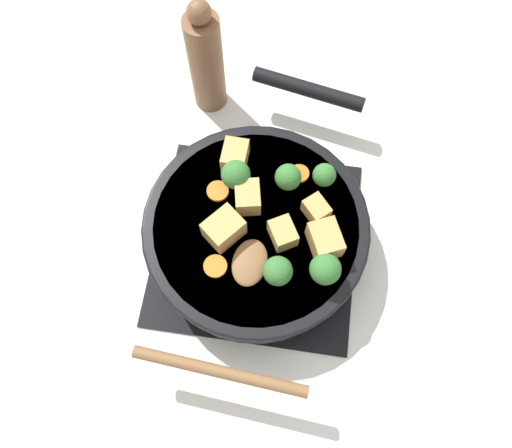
{
  "coord_description": "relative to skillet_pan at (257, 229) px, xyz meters",
  "views": [
    {
      "loc": [
        -0.04,
        0.25,
        0.74
      ],
      "look_at": [
        0.0,
        0.0,
        0.08
      ],
      "focal_mm": 35.0,
      "sensor_mm": 36.0,
      "label": 1
    }
  ],
  "objects": [
    {
      "name": "tofu_cube_center_large",
      "position": [
        0.02,
        -0.03,
        0.04
      ],
      "size": [
        0.04,
        0.05,
        0.03
      ],
      "primitive_type": "cube",
      "rotation": [
        0.0,
        0.0,
        4.92
      ],
      "color": "tan",
      "rests_on": "skillet_pan"
    },
    {
      "name": "broccoli_floret_east_rim",
      "position": [
        -0.1,
        0.06,
        0.05
      ],
      "size": [
        0.04,
        0.04,
        0.05
      ],
      "color": "#709956",
      "rests_on": "skillet_pan"
    },
    {
      "name": "broccoli_floret_near_spoon",
      "position": [
        -0.04,
        0.07,
        0.05
      ],
      "size": [
        0.04,
        0.04,
        0.05
      ],
      "color": "#709956",
      "rests_on": "skillet_pan"
    },
    {
      "name": "broccoli_floret_center_top",
      "position": [
        -0.04,
        -0.06,
        0.05
      ],
      "size": [
        0.04,
        0.04,
        0.05
      ],
      "color": "#709956",
      "rests_on": "skillet_pan"
    },
    {
      "name": "tofu_cube_back_piece",
      "position": [
        0.04,
        -0.09,
        0.04
      ],
      "size": [
        0.04,
        0.05,
        0.03
      ],
      "primitive_type": "cube",
      "rotation": [
        0.0,
        0.0,
        1.53
      ],
      "color": "tan",
      "rests_on": "skillet_pan"
    },
    {
      "name": "tofu_cube_near_handle",
      "position": [
        -0.1,
        0.02,
        0.04
      ],
      "size": [
        0.06,
        0.06,
        0.04
      ],
      "primitive_type": "cube",
      "rotation": [
        0.0,
        0.0,
        2.0
      ],
      "color": "tan",
      "rests_on": "skillet_pan"
    },
    {
      "name": "carrot_slice_edge_slice",
      "position": [
        0.06,
        -0.04,
        0.03
      ],
      "size": [
        0.03,
        0.03,
        0.01
      ],
      "primitive_type": "cylinder",
      "color": "orange",
      "rests_on": "skillet_pan"
    },
    {
      "name": "tofu_cube_east_chunk",
      "position": [
        0.04,
        0.02,
        0.05
      ],
      "size": [
        0.06,
        0.06,
        0.04
      ],
      "primitive_type": "cube",
      "rotation": [
        0.0,
        0.0,
        4.02
      ],
      "color": "tan",
      "rests_on": "skillet_pan"
    },
    {
      "name": "broccoli_floret_west_rim",
      "position": [
        0.04,
        -0.06,
        0.05
      ],
      "size": [
        0.04,
        0.04,
        0.05
      ],
      "color": "#709956",
      "rests_on": "skillet_pan"
    },
    {
      "name": "skillet_pan",
      "position": [
        0.0,
        0.0,
        0.0
      ],
      "size": [
        0.33,
        0.44,
        0.06
      ],
      "color": "black",
      "rests_on": "front_burner_grate"
    },
    {
      "name": "carrot_slice_orange_thin",
      "position": [
        -0.05,
        -0.08,
        0.03
      ],
      "size": [
        0.03,
        0.03,
        0.01
      ],
      "primitive_type": "cylinder",
      "color": "orange",
      "rests_on": "skillet_pan"
    },
    {
      "name": "ground_plane",
      "position": [
        0.0,
        0.0,
        -0.06
      ],
      "size": [
        2.4,
        2.4,
        0.0
      ],
      "primitive_type": "plane",
      "color": "silver"
    },
    {
      "name": "tofu_cube_west_chunk",
      "position": [
        -0.08,
        -0.03,
        0.04
      ],
      "size": [
        0.04,
        0.04,
        0.03
      ],
      "primitive_type": "cube",
      "rotation": [
        0.0,
        0.0,
        5.43
      ],
      "color": "tan",
      "rests_on": "skillet_pan"
    },
    {
      "name": "carrot_slice_near_center",
      "position": [
        0.05,
        0.07,
        0.03
      ],
      "size": [
        0.03,
        0.03,
        0.01
      ],
      "primitive_type": "cylinder",
      "color": "orange",
      "rests_on": "skillet_pan"
    },
    {
      "name": "wooden_spoon",
      "position": [
        0.01,
        0.14,
        0.03
      ],
      "size": [
        0.23,
        0.2,
        0.02
      ],
      "color": "brown",
      "rests_on": "skillet_pan"
    },
    {
      "name": "broccoli_floret_north_edge",
      "position": [
        -0.09,
        -0.08,
        0.05
      ],
      "size": [
        0.03,
        0.03,
        0.04
      ],
      "color": "#709956",
      "rests_on": "skillet_pan"
    },
    {
      "name": "tofu_cube_front_piece",
      "position": [
        -0.04,
        0.02,
        0.04
      ],
      "size": [
        0.05,
        0.05,
        0.03
      ],
      "primitive_type": "cube",
      "rotation": [
        0.0,
        0.0,
        2.09
      ],
      "color": "tan",
      "rests_on": "skillet_pan"
    },
    {
      "name": "pepper_mill",
      "position": [
        0.12,
        -0.25,
        0.04
      ],
      "size": [
        0.06,
        0.06,
        0.22
      ],
      "color": "brown",
      "rests_on": "ground_plane"
    },
    {
      "name": "front_burner_grate",
      "position": [
        0.0,
        0.0,
        -0.05
      ],
      "size": [
        0.31,
        0.31,
        0.03
      ],
      "color": "black",
      "rests_on": "ground_plane"
    }
  ]
}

